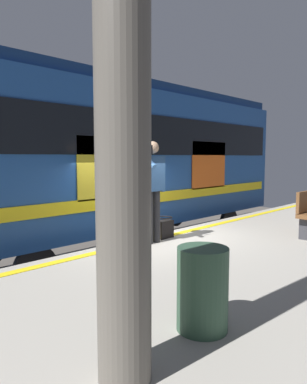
% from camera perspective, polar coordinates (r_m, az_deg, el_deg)
% --- Properties ---
extents(ground_plane, '(24.51, 24.51, 0.00)m').
position_cam_1_polar(ground_plane, '(7.46, -0.60, -14.85)').
color(ground_plane, '#4C4742').
extents(platform, '(14.38, 4.96, 1.06)m').
position_cam_1_polar(platform, '(5.91, 17.38, -15.28)').
color(platform, '#9E998E').
rests_on(platform, ground).
extents(safety_line, '(14.10, 0.16, 0.01)m').
position_cam_1_polar(safety_line, '(6.96, 1.16, -7.25)').
color(safety_line, yellow).
rests_on(safety_line, platform).
extents(track_rail_near, '(18.70, 0.08, 0.16)m').
position_cam_1_polar(track_rail_near, '(8.47, -7.75, -11.81)').
color(track_rail_near, slate).
rests_on(track_rail_near, ground).
extents(track_rail_far, '(18.70, 0.08, 0.16)m').
position_cam_1_polar(track_rail_far, '(9.60, -13.12, -9.80)').
color(track_rail_far, slate).
rests_on(track_rail_far, ground).
extents(train_carriage, '(9.97, 2.74, 4.22)m').
position_cam_1_polar(train_carriage, '(9.49, -4.14, 5.83)').
color(train_carriage, '#1E478C').
rests_on(train_carriage, ground).
extents(passenger, '(0.57, 0.55, 1.83)m').
position_cam_1_polar(passenger, '(6.39, -0.16, 1.43)').
color(passenger, '#262628').
rests_on(passenger, platform).
extents(handbag, '(0.35, 0.31, 0.41)m').
position_cam_1_polar(handbag, '(6.91, 1.72, -5.78)').
color(handbag, black).
rests_on(handbag, platform).
extents(station_column, '(0.38, 0.38, 4.20)m').
position_cam_1_polar(station_column, '(2.45, -4.97, 18.40)').
color(station_column, '#59544C').
rests_on(station_column, platform).
extents(trash_bin, '(0.46, 0.46, 0.75)m').
position_cam_1_polar(trash_bin, '(3.35, 7.79, -15.01)').
color(trash_bin, '#2D4C38').
rests_on(trash_bin, platform).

